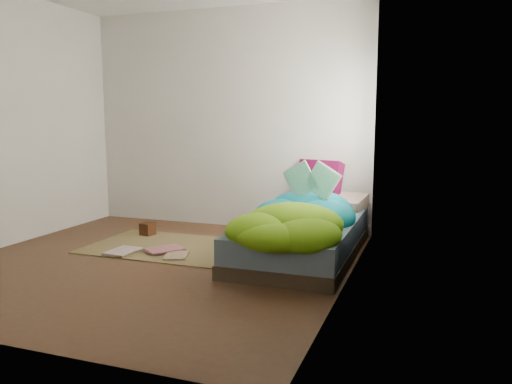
# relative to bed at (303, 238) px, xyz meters

# --- Properties ---
(ground) EXTENTS (3.50, 3.50, 0.00)m
(ground) POSITION_rel_bed_xyz_m (-1.22, -0.72, -0.17)
(ground) COLOR #482E1B
(ground) RESTS_ON ground
(room_walls) EXTENTS (3.54, 3.54, 2.62)m
(room_walls) POSITION_rel_bed_xyz_m (-1.21, -0.71, 1.46)
(room_walls) COLOR silver
(room_walls) RESTS_ON ground
(bed) EXTENTS (1.00, 2.00, 0.34)m
(bed) POSITION_rel_bed_xyz_m (0.00, 0.00, 0.00)
(bed) COLOR #392B1F
(bed) RESTS_ON ground
(duvet) EXTENTS (0.96, 1.84, 0.34)m
(duvet) POSITION_rel_bed_xyz_m (0.00, -0.22, 0.34)
(duvet) COLOR #087D80
(duvet) RESTS_ON bed
(rug) EXTENTS (1.60, 1.10, 0.01)m
(rug) POSITION_rel_bed_xyz_m (-1.37, -0.17, -0.16)
(rug) COLOR brown
(rug) RESTS_ON ground
(pillow_floral) EXTENTS (0.65, 0.48, 0.13)m
(pillow_floral) POSITION_rel_bed_xyz_m (0.19, 0.80, 0.24)
(pillow_floral) COLOR beige
(pillow_floral) RESTS_ON bed
(pillow_magenta) EXTENTS (0.53, 0.29, 0.50)m
(pillow_magenta) POSITION_rel_bed_xyz_m (-0.05, 0.90, 0.42)
(pillow_magenta) COLOR #4E0520
(pillow_magenta) RESTS_ON bed
(open_book) EXTENTS (0.47, 0.16, 0.28)m
(open_book) POSITION_rel_bed_xyz_m (0.05, 0.08, 0.65)
(open_book) COLOR green
(open_book) RESTS_ON duvet
(wooden_box) EXTENTS (0.16, 0.16, 0.13)m
(wooden_box) POSITION_rel_bed_xyz_m (-1.85, 0.20, -0.09)
(wooden_box) COLOR #36170C
(wooden_box) RESTS_ON rug
(floor_book_a) EXTENTS (0.26, 0.34, 0.02)m
(floor_book_a) POSITION_rel_bed_xyz_m (-1.79, -0.54, -0.14)
(floor_book_a) COLOR silver
(floor_book_a) RESTS_ON rug
(floor_book_b) EXTENTS (0.41, 0.43, 0.03)m
(floor_book_b) POSITION_rel_bed_xyz_m (-1.40, -0.29, -0.14)
(floor_book_b) COLOR #C27074
(floor_book_b) RESTS_ON rug
(floor_book_c) EXTENTS (0.30, 0.34, 0.02)m
(floor_book_c) POSITION_rel_bed_xyz_m (-1.20, -0.54, -0.15)
(floor_book_c) COLOR tan
(floor_book_c) RESTS_ON rug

